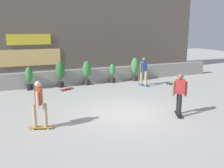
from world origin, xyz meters
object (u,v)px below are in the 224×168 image
object	(u,v)px
skater_by_wall_right	(144,70)
skateboard_aside	(173,84)
potted_plant_4	(135,67)
potted_plant_1	(60,72)
potted_plant_0	(29,77)
skater_mid_plaza	(180,93)
potted_plant_2	(87,71)
skateboard_near_camera	(67,89)
potted_plant_3	(112,73)
skater_by_wall_left	(39,103)

from	to	relation	value
skater_by_wall_right	skateboard_aside	distance (m)	2.05
potted_plant_4	skateboard_aside	xyz separation A→B (m)	(1.60, -1.95, -0.81)
potted_plant_4	potted_plant_1	bearing A→B (deg)	180.00
potted_plant_0	skater_mid_plaza	world-z (taller)	skater_mid_plaza
potted_plant_1	potted_plant_2	xyz separation A→B (m)	(1.58, 0.00, -0.04)
potted_plant_2	skater_mid_plaza	world-z (taller)	skater_mid_plaza
skateboard_near_camera	potted_plant_0	bearing A→B (deg)	156.34
potted_plant_3	potted_plant_2	bearing A→B (deg)	-180.00
potted_plant_4	skater_by_wall_left	xyz separation A→B (m)	(-6.65, -5.96, 0.07)
potted_plant_2	skateboard_aside	size ratio (longest dim) A/B	1.92
potted_plant_3	skateboard_near_camera	xyz separation A→B (m)	(-3.07, -0.83, -0.56)
potted_plant_2	skater_mid_plaza	xyz separation A→B (m)	(1.79, -6.61, 0.10)
skater_by_wall_right	skater_by_wall_left	xyz separation A→B (m)	(-6.45, -4.45, 0.00)
skateboard_aside	potted_plant_0	bearing A→B (deg)	166.49
potted_plant_1	skateboard_aside	bearing A→B (deg)	-16.95
skater_by_wall_left	potted_plant_2	bearing A→B (deg)	60.06
skater_by_wall_right	potted_plant_0	bearing A→B (deg)	166.59
potted_plant_4	skater_by_wall_left	distance (m)	8.93
skater_mid_plaza	skateboard_aside	distance (m)	5.63
skater_by_wall_left	potted_plant_1	bearing A→B (deg)	72.78
potted_plant_1	skateboard_near_camera	bearing A→B (deg)	-78.76
skater_by_wall_right	potted_plant_3	bearing A→B (deg)	132.35
potted_plant_4	skater_by_wall_left	size ratio (longest dim) A/B	0.88
potted_plant_1	potted_plant_3	bearing A→B (deg)	0.00
potted_plant_2	skateboard_near_camera	world-z (taller)	potted_plant_2
potted_plant_1	potted_plant_4	distance (m)	4.81
skater_by_wall_left	skateboard_aside	size ratio (longest dim) A/B	2.24
potted_plant_2	potted_plant_4	bearing A→B (deg)	-0.00
skateboard_aside	skateboard_near_camera	bearing A→B (deg)	169.76
skater_mid_plaza	skater_by_wall_left	bearing A→B (deg)	172.84
potted_plant_0	potted_plant_1	bearing A→B (deg)	0.00
potted_plant_0	skater_mid_plaza	bearing A→B (deg)	-52.38
potted_plant_3	skater_by_wall_right	world-z (taller)	skater_by_wall_right
skateboard_near_camera	skater_mid_plaza	bearing A→B (deg)	-60.98
skater_by_wall_right	skateboard_aside	xyz separation A→B (m)	(1.80, -0.44, -0.88)
skater_by_wall_right	skateboard_near_camera	distance (m)	4.58
skater_mid_plaza	potted_plant_4	bearing A→B (deg)	77.76
potted_plant_1	skater_by_wall_left	world-z (taller)	skater_by_wall_left
potted_plant_0	potted_plant_4	xyz separation A→B (m)	(6.53, 0.00, 0.15)
potted_plant_2	skater_by_wall_left	bearing A→B (deg)	-119.94
skater_by_wall_right	skater_mid_plaza	bearing A→B (deg)	-103.60
potted_plant_3	skateboard_aside	world-z (taller)	potted_plant_3
potted_plant_4	potted_plant_0	bearing A→B (deg)	180.00
skater_by_wall_right	skateboard_near_camera	world-z (taller)	skater_by_wall_right
skateboard_near_camera	skater_by_wall_right	bearing A→B (deg)	-8.74
potted_plant_0	skater_by_wall_right	distance (m)	6.51
potted_plant_3	skateboard_aside	distance (m)	3.77
potted_plant_0	skater_by_wall_right	world-z (taller)	skater_by_wall_right
potted_plant_4	potted_plant_3	bearing A→B (deg)	180.00
potted_plant_1	skater_by_wall_right	world-z (taller)	skater_by_wall_right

